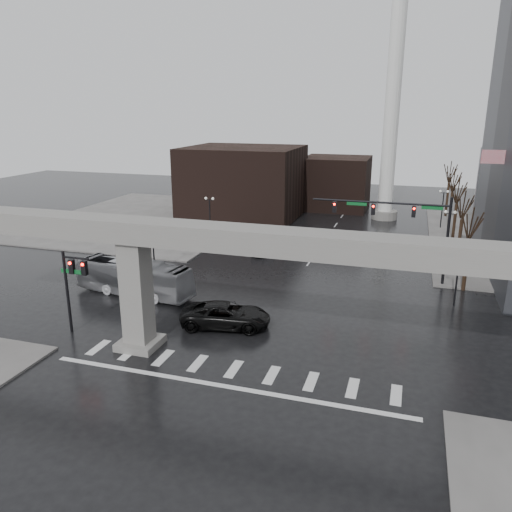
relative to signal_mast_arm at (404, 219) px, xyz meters
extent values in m
plane|color=black|center=(-8.99, -18.80, -5.83)|extent=(160.00, 160.00, 0.00)
cube|color=slate|center=(-34.99, 17.20, -5.75)|extent=(28.00, 36.00, 0.15)
cube|color=gray|center=(-8.99, -18.80, 2.17)|extent=(48.00, 2.20, 1.40)
cube|color=gray|center=(-15.99, -18.80, -2.18)|extent=(1.60, 1.60, 7.30)
cube|color=gray|center=(-15.99, -18.80, -5.58)|extent=(2.60, 2.60, 0.50)
cube|color=black|center=(-22.99, 23.20, -0.83)|extent=(16.00, 14.00, 10.00)
cube|color=black|center=(-10.99, 33.20, -1.83)|extent=(10.00, 10.00, 8.00)
cylinder|color=white|center=(-2.99, 27.20, 9.17)|extent=(2.00, 2.00, 30.00)
cylinder|color=gray|center=(-2.99, 27.20, -5.23)|extent=(3.60, 3.60, 1.20)
cylinder|color=black|center=(3.81, 0.00, -1.83)|extent=(0.24, 0.24, 8.00)
cylinder|color=black|center=(-2.19, 0.00, 1.37)|extent=(12.00, 0.18, 0.18)
cube|color=black|center=(0.81, 0.00, 0.72)|extent=(0.35, 0.30, 1.00)
cube|color=black|center=(-2.69, 0.00, 0.72)|extent=(0.35, 0.30, 1.00)
cube|color=black|center=(-6.19, 0.00, 0.72)|extent=(0.35, 0.30, 1.00)
sphere|color=#FF0C05|center=(0.81, -0.18, 1.02)|extent=(0.20, 0.20, 0.20)
cube|color=#0C5A25|center=(2.31, 0.00, 1.17)|extent=(1.80, 0.05, 0.35)
cube|color=#0C5A25|center=(-4.19, 0.00, 1.17)|extent=(1.80, 0.05, 0.35)
cylinder|color=black|center=(-21.79, -18.30, -2.83)|extent=(0.20, 0.20, 6.00)
cylinder|color=black|center=(-20.79, -18.30, -0.23)|extent=(2.00, 0.14, 0.14)
cube|color=black|center=(-21.19, -18.30, -0.88)|extent=(0.35, 0.30, 1.00)
cube|color=black|center=(-20.19, -18.30, -0.88)|extent=(0.35, 0.30, 1.00)
cube|color=#0C5A25|center=(-21.29, -18.30, -1.23)|extent=(1.60, 0.05, 0.30)
cylinder|color=silver|center=(6.01, 3.20, 0.17)|extent=(0.12, 0.12, 12.00)
cube|color=#B2131E|center=(7.01, 3.20, 5.37)|extent=(2.00, 0.03, 1.20)
cylinder|color=black|center=(4.51, -4.80, -3.43)|extent=(0.14, 0.14, 4.80)
cube|color=black|center=(4.51, -4.80, -1.08)|extent=(0.90, 0.06, 0.06)
sphere|color=silver|center=(4.06, -4.80, -0.88)|extent=(0.32, 0.32, 0.32)
sphere|color=silver|center=(4.96, -4.80, -0.88)|extent=(0.32, 0.32, 0.32)
cylinder|color=black|center=(4.51, 9.20, -3.43)|extent=(0.14, 0.14, 4.80)
cube|color=black|center=(4.51, 9.20, -1.08)|extent=(0.90, 0.06, 0.06)
sphere|color=silver|center=(4.06, 9.20, -0.88)|extent=(0.32, 0.32, 0.32)
sphere|color=silver|center=(4.96, 9.20, -0.88)|extent=(0.32, 0.32, 0.32)
cylinder|color=black|center=(4.51, 23.20, -3.43)|extent=(0.14, 0.14, 4.80)
cube|color=black|center=(4.51, 23.20, -1.08)|extent=(0.90, 0.06, 0.06)
sphere|color=silver|center=(4.06, 23.20, -0.88)|extent=(0.32, 0.32, 0.32)
sphere|color=silver|center=(4.96, 23.20, -0.88)|extent=(0.32, 0.32, 0.32)
cylinder|color=black|center=(-22.49, -4.80, -3.43)|extent=(0.14, 0.14, 4.80)
cube|color=black|center=(-22.49, -4.80, -1.08)|extent=(0.90, 0.06, 0.06)
sphere|color=silver|center=(-22.94, -4.80, -0.88)|extent=(0.32, 0.32, 0.32)
sphere|color=silver|center=(-22.04, -4.80, -0.88)|extent=(0.32, 0.32, 0.32)
cylinder|color=black|center=(-22.49, 9.20, -3.43)|extent=(0.14, 0.14, 4.80)
cube|color=black|center=(-22.49, 9.20, -1.08)|extent=(0.90, 0.06, 0.06)
sphere|color=silver|center=(-22.94, 9.20, -0.88)|extent=(0.32, 0.32, 0.32)
sphere|color=silver|center=(-22.04, 9.20, -0.88)|extent=(0.32, 0.32, 0.32)
cylinder|color=black|center=(-22.49, 23.20, -3.43)|extent=(0.14, 0.14, 4.80)
cube|color=black|center=(-22.49, 23.20, -1.08)|extent=(0.90, 0.06, 0.06)
sphere|color=silver|center=(-22.94, 23.20, -0.88)|extent=(0.32, 0.32, 0.32)
sphere|color=silver|center=(-22.04, 23.20, -0.88)|extent=(0.32, 0.32, 0.32)
cylinder|color=black|center=(5.51, -0.80, -3.55)|extent=(0.34, 0.34, 4.55)
cylinder|color=black|center=(5.51, -0.80, 0.18)|extent=(0.12, 1.52, 2.98)
cylinder|color=black|center=(6.01, -0.55, -0.05)|extent=(0.83, 1.14, 2.51)
cylinder|color=black|center=(5.51, 7.20, -3.50)|extent=(0.34, 0.34, 4.66)
cylinder|color=black|center=(5.51, 7.20, 0.32)|extent=(0.12, 1.55, 3.05)
cylinder|color=black|center=(6.01, 7.45, 0.08)|extent=(0.85, 1.16, 2.57)
cylinder|color=black|center=(5.51, 15.20, -3.45)|extent=(0.34, 0.34, 4.76)
cylinder|color=black|center=(5.51, 15.20, 0.46)|extent=(0.12, 1.59, 3.11)
cylinder|color=black|center=(6.01, 15.45, 0.22)|extent=(0.86, 1.18, 2.62)
cylinder|color=black|center=(5.51, 23.20, -3.40)|extent=(0.34, 0.34, 4.87)
cylinder|color=black|center=(5.51, 23.20, 0.60)|extent=(0.12, 1.62, 3.18)
cylinder|color=black|center=(6.01, 23.45, 0.35)|extent=(0.88, 1.20, 2.68)
cylinder|color=black|center=(5.51, 31.20, -3.34)|extent=(0.34, 0.34, 4.97)
cylinder|color=black|center=(5.51, 31.20, 0.74)|extent=(0.12, 1.65, 3.25)
cylinder|color=black|center=(6.01, 31.45, 0.48)|extent=(0.89, 1.23, 2.74)
imported|color=black|center=(-11.64, -14.15, -4.93)|extent=(6.93, 4.23, 1.80)
imported|color=#A3A3A7|center=(-21.38, -10.32, -4.33)|extent=(10.97, 3.91, 2.99)
imported|color=black|center=(-14.32, 4.80, -5.11)|extent=(2.35, 4.45, 1.44)
camera|label=1|loc=(0.44, -45.37, 9.50)|focal=35.00mm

